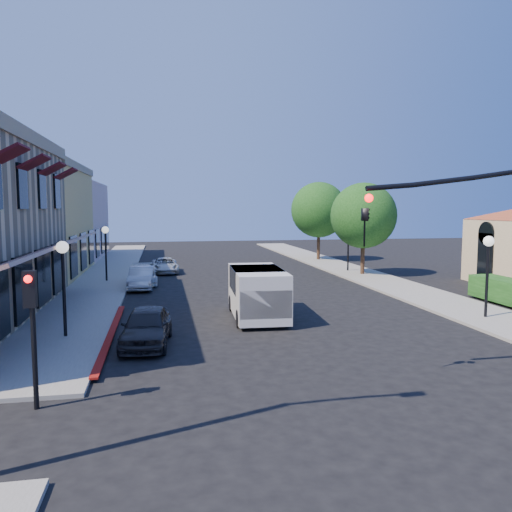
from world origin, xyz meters
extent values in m
plane|color=black|center=(0.00, 0.00, 0.00)|extent=(120.00, 120.00, 0.00)
cube|color=gray|center=(-8.75, 27.00, 0.06)|extent=(3.50, 50.00, 0.12)
cube|color=gray|center=(8.75, 27.00, 0.06)|extent=(3.50, 50.00, 0.12)
cube|color=maroon|center=(-6.90, 8.00, 0.00)|extent=(0.25, 10.00, 0.06)
cube|color=tan|center=(-10.65, 11.00, 7.80)|extent=(0.50, 18.20, 0.60)
cube|color=#561416|center=(-9.60, 11.00, 3.05)|extent=(1.75, 17.00, 0.67)
cube|color=#4D0F17|center=(-9.95, 7.40, 6.55)|extent=(1.02, 1.50, 0.60)
cube|color=#4D0F17|center=(-9.95, 10.80, 6.55)|extent=(1.02, 1.50, 0.60)
cube|color=#4D0F17|center=(-9.95, 14.20, 6.55)|extent=(1.02, 1.50, 0.60)
cube|color=#4D0F17|center=(-9.95, 17.60, 6.55)|extent=(1.02, 1.50, 0.60)
cube|color=black|center=(-10.45, 10.30, 1.60)|extent=(0.12, 2.60, 2.60)
cube|color=black|center=(-10.45, 13.70, 1.60)|extent=(0.12, 2.60, 2.60)
cube|color=black|center=(-10.45, 17.10, 1.60)|extent=(0.12, 2.60, 2.60)
cube|color=tan|center=(-15.50, 26.00, 3.80)|extent=(10.00, 12.00, 7.60)
cube|color=#CDA09B|center=(-15.50, 38.00, 3.50)|extent=(10.00, 12.00, 7.00)
cube|color=black|center=(14.45, 16.50, 1.80)|extent=(0.12, 1.40, 2.80)
cylinder|color=black|center=(8.80, 22.00, 1.05)|extent=(0.28, 0.28, 2.10)
sphere|color=#164212|center=(8.80, 22.00, 4.20)|extent=(4.56, 4.56, 4.56)
cylinder|color=black|center=(8.80, 32.00, 1.14)|extent=(0.28, 0.28, 2.27)
sphere|color=#164212|center=(8.80, 32.00, 4.55)|extent=(4.94, 4.94, 4.94)
cylinder|color=black|center=(4.10, 1.50, 5.60)|extent=(7.80, 0.14, 0.14)
imported|color=black|center=(0.20, 1.50, 4.70)|extent=(0.20, 0.16, 1.00)
sphere|color=#FF0C0C|center=(0.20, 1.32, 5.00)|extent=(0.22, 0.22, 0.22)
cylinder|color=black|center=(-8.00, 1.50, 1.50)|extent=(0.12, 0.12, 3.00)
cube|color=black|center=(-8.00, 1.35, 2.90)|extent=(0.28, 0.22, 0.85)
sphere|color=#FF0C0C|center=(-8.00, 1.23, 3.15)|extent=(0.18, 0.18, 0.18)
cylinder|color=black|center=(-8.50, 8.00, 1.60)|extent=(0.12, 0.12, 3.20)
sphere|color=white|center=(-8.50, 8.00, 3.35)|extent=(0.44, 0.44, 0.44)
cylinder|color=black|center=(-8.50, 22.00, 1.60)|extent=(0.12, 0.12, 3.20)
sphere|color=white|center=(-8.50, 22.00, 3.35)|extent=(0.44, 0.44, 0.44)
cylinder|color=black|center=(8.50, 8.00, 1.60)|extent=(0.12, 0.12, 3.20)
sphere|color=white|center=(8.50, 8.00, 3.35)|extent=(0.44, 0.44, 0.44)
cylinder|color=black|center=(8.50, 24.00, 1.60)|extent=(0.12, 0.12, 3.20)
sphere|color=white|center=(8.50, 24.00, 3.35)|extent=(0.44, 0.44, 0.44)
cube|color=silver|center=(-1.00, 10.11, 1.15)|extent=(2.31, 4.92, 1.97)
cube|color=silver|center=(-1.10, 8.03, 1.04)|extent=(2.06, 0.75, 1.10)
cube|color=black|center=(-1.08, 8.41, 1.59)|extent=(1.87, 0.20, 0.99)
cube|color=black|center=(-0.98, 10.44, 1.64)|extent=(2.24, 2.95, 0.99)
cylinder|color=black|center=(-2.01, 8.51, 0.36)|extent=(0.31, 0.74, 0.72)
cylinder|color=black|center=(-1.85, 11.80, 0.36)|extent=(0.31, 0.74, 0.72)
cylinder|color=black|center=(-0.15, 8.42, 0.36)|extent=(0.31, 0.74, 0.72)
cylinder|color=black|center=(0.01, 11.71, 0.36)|extent=(0.31, 0.74, 0.72)
imported|color=black|center=(-5.58, 6.66, 0.66)|extent=(1.92, 4.03, 1.33)
imported|color=silver|center=(-6.20, 19.00, 0.64)|extent=(1.55, 3.96, 1.28)
imported|color=silver|center=(-6.20, 20.93, 0.58)|extent=(1.90, 4.11, 1.16)
imported|color=#B7BABC|center=(-4.80, 26.00, 0.55)|extent=(1.99, 4.04, 1.10)
camera|label=1|loc=(-5.01, -10.69, 4.77)|focal=35.00mm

